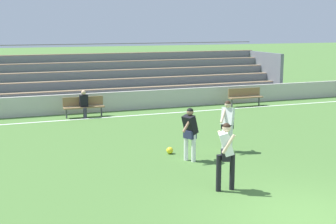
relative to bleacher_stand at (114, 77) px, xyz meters
name	(u,v)px	position (x,y,z in m)	size (l,w,h in m)	color
ground_plane	(305,218)	(0.06, -16.41, -1.31)	(160.00, 160.00, 0.00)	#477033
field_line_sideline	(138,115)	(0.06, -4.08, -1.31)	(44.00, 0.12, 0.01)	white
sideline_wall	(129,101)	(0.06, -2.62, -0.86)	(48.00, 0.16, 0.91)	#BCB7AD
bleacher_stand	(114,77)	(0.00, 0.00, 0.00)	(18.55, 3.94, 3.03)	#897051
bench_far_right	(245,95)	(5.88, -3.60, -0.77)	(1.80, 0.40, 0.90)	olive
bench_far_left	(84,105)	(-2.29, -3.60, -0.77)	(1.80, 0.40, 0.90)	olive
spectator_seated	(84,102)	(-2.29, -3.71, -0.61)	(0.36, 0.42, 1.21)	#2D2D38
player_dark_on_ball	(190,130)	(-0.57, -11.60, -0.34)	(0.68, 0.50, 1.63)	white
player_white_wide_left	(227,121)	(0.99, -11.03, -0.31)	(0.73, 0.52, 1.68)	white
player_white_wide_right	(226,150)	(-0.75, -14.27, -0.29)	(0.49, 0.61, 1.71)	black
soccer_ball	(170,150)	(-0.85, -10.64, -1.20)	(0.22, 0.22, 0.22)	yellow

